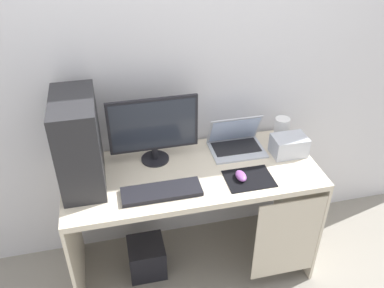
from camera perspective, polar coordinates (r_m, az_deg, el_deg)
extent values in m
plane|color=gray|center=(2.81, 0.00, -16.32)|extent=(8.00, 8.00, 0.00)
cube|color=silver|center=(2.31, -1.97, 11.90)|extent=(4.00, 0.04, 2.60)
cube|color=beige|center=(2.29, 0.00, -4.12)|extent=(1.43, 0.61, 0.03)
cube|color=beige|center=(2.53, -16.24, -13.12)|extent=(0.02, 0.61, 0.74)
cube|color=beige|center=(2.75, 14.67, -8.29)|extent=(0.02, 0.61, 0.74)
cube|color=beige|center=(2.46, 13.31, -13.02)|extent=(0.40, 0.01, 0.59)
cube|color=#232326|center=(2.14, -15.74, 0.21)|extent=(0.22, 0.42, 0.50)
cylinder|color=black|center=(2.37, -5.22, -2.08)|extent=(0.16, 0.16, 0.01)
cylinder|color=black|center=(2.35, -5.27, -1.26)|extent=(0.04, 0.04, 0.07)
cube|color=black|center=(2.23, -5.49, 2.73)|extent=(0.50, 0.02, 0.32)
cube|color=#232833|center=(2.23, -5.46, 2.60)|extent=(0.47, 0.00, 0.29)
cube|color=#B7BCC6|center=(2.45, 6.36, -0.81)|extent=(0.32, 0.23, 0.01)
cube|color=black|center=(2.46, 6.24, -0.43)|extent=(0.28, 0.15, 0.00)
cube|color=#B7BCC6|center=(2.45, 5.99, 2.11)|extent=(0.32, 0.10, 0.20)
cube|color=#ADC1E5|center=(2.45, 6.04, 1.99)|extent=(0.30, 0.08, 0.18)
cylinder|color=white|center=(2.57, 12.53, 2.08)|extent=(0.09, 0.09, 0.15)
cube|color=#B7BCC6|center=(2.45, 13.55, -0.20)|extent=(0.20, 0.14, 0.12)
cube|color=black|center=(2.12, -4.33, -6.72)|extent=(0.42, 0.14, 0.02)
cube|color=black|center=(2.24, 8.06, -4.87)|extent=(0.26, 0.20, 0.00)
ellipsoid|color=#8C4C99|center=(2.22, 6.92, -4.50)|extent=(0.06, 0.10, 0.03)
cube|color=black|center=(2.71, -6.42, -15.62)|extent=(0.23, 0.23, 0.23)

